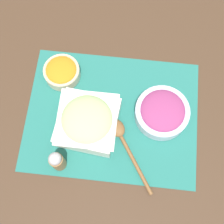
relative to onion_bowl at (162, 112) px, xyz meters
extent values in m
plane|color=#422D1E|center=(-0.15, -0.02, -0.04)|extent=(3.00, 3.00, 0.00)
cube|color=#236B60|center=(-0.15, -0.02, -0.04)|extent=(0.54, 0.42, 0.00)
cylinder|color=silver|center=(0.00, 0.00, -0.01)|extent=(0.17, 0.17, 0.05)
torus|color=silver|center=(0.00, 0.00, 0.01)|extent=(0.16, 0.16, 0.01)
ellipsoid|color=#93386B|center=(0.00, 0.00, 0.01)|extent=(0.14, 0.14, 0.04)
cube|color=silver|center=(-0.22, -0.06, 0.00)|extent=(0.19, 0.19, 0.06)
cube|color=silver|center=(-0.22, -0.06, 0.03)|extent=(0.18, 0.18, 0.00)
ellipsoid|color=#A8CC7F|center=(-0.22, -0.06, 0.03)|extent=(0.15, 0.15, 0.05)
cylinder|color=beige|center=(-0.33, 0.11, -0.01)|extent=(0.12, 0.12, 0.04)
torus|color=beige|center=(-0.33, 0.11, 0.01)|extent=(0.12, 0.12, 0.01)
ellipsoid|color=orange|center=(-0.33, 0.11, 0.01)|extent=(0.10, 0.10, 0.03)
cylinder|color=brown|center=(-0.07, -0.16, -0.03)|extent=(0.12, 0.18, 0.01)
ellipsoid|color=brown|center=(-0.13, -0.06, -0.02)|extent=(0.07, 0.08, 0.03)
cylinder|color=olive|center=(-0.29, -0.19, 0.00)|extent=(0.04, 0.04, 0.08)
sphere|color=#B2B2B7|center=(-0.29, -0.19, 0.05)|extent=(0.04, 0.04, 0.04)
camera|label=1|loc=(-0.12, -0.32, 0.91)|focal=50.00mm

